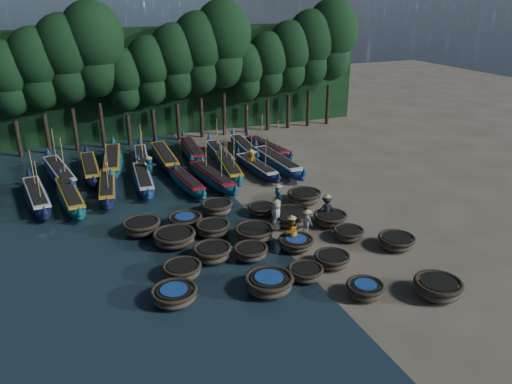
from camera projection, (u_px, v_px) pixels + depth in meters
name	position (u px, v px, depth m)	size (l,w,h in m)	color
ground	(259.00, 223.00, 30.36)	(120.00, 120.00, 0.00)	gray
foliage_wall	(166.00, 81.00, 48.64)	(40.00, 3.00, 10.00)	black
coracle_3	(365.00, 289.00, 22.86)	(1.79, 1.79, 0.71)	brown
coracle_4	(438.00, 288.00, 22.86)	(2.67, 2.67, 0.85)	brown
coracle_5	(174.00, 295.00, 22.47)	(2.57, 2.57, 0.71)	brown
coracle_6	(269.00, 283.00, 23.23)	(2.84, 2.84, 0.83)	brown
coracle_7	(305.00, 272.00, 24.32)	(2.09, 2.09, 0.65)	brown
coracle_8	(332.00, 260.00, 25.44)	(2.08, 2.08, 0.69)	brown
coracle_9	(397.00, 241.00, 27.25)	(2.16, 2.16, 0.72)	brown
coracle_10	(182.00, 270.00, 24.46)	(2.30, 2.30, 0.72)	brown
coracle_11	(212.00, 253.00, 25.97)	(2.44, 2.44, 0.82)	brown
coracle_12	(251.00, 252.00, 26.13)	(1.84, 1.84, 0.73)	brown
coracle_13	(296.00, 243.00, 27.18)	(2.01, 2.01, 0.65)	brown
coracle_14	(349.00, 233.00, 28.26)	(1.76, 1.76, 0.65)	brown
coracle_15	(174.00, 238.00, 27.58)	(2.54, 2.54, 0.80)	brown
coracle_16	(213.00, 228.00, 28.68)	(2.24, 2.24, 0.79)	brown
coracle_17	(254.00, 233.00, 28.11)	(2.64, 2.64, 0.81)	brown
coracle_18	(291.00, 217.00, 30.09)	(2.50, 2.50, 0.84)	brown
coracle_19	(330.00, 219.00, 29.92)	(2.30, 2.30, 0.76)	brown
coracle_20	(141.00, 226.00, 28.82)	(2.64, 2.64, 0.85)	brown
coracle_21	(185.00, 220.00, 29.77)	(2.04, 2.04, 0.70)	brown
coracle_22	(217.00, 207.00, 31.44)	(2.42, 2.42, 0.80)	brown
coracle_23	(262.00, 209.00, 31.40)	(1.75, 1.75, 0.64)	brown
coracle_24	(304.00, 196.00, 33.17)	(2.29, 2.29, 0.78)	brown
long_boat_0	(37.00, 196.00, 32.87)	(2.36, 8.06, 3.45)	#0F1639
long_boat_1	(70.00, 197.00, 32.84)	(2.14, 8.04, 1.42)	#10565A
long_boat_2	(108.00, 187.00, 34.47)	(2.34, 7.81, 3.34)	#0F1639
long_boat_3	(143.00, 180.00, 35.92)	(1.98, 7.64, 1.35)	navy
long_boat_4	(186.00, 181.00, 35.67)	(1.90, 7.28, 1.29)	#10565A
long_boat_5	(212.00, 177.00, 36.31)	(2.34, 7.84, 3.35)	#10565A
long_boat_6	(229.00, 168.00, 38.30)	(2.45, 7.95, 3.41)	#10565A
long_boat_7	(256.00, 167.00, 38.50)	(1.78, 7.32, 3.12)	#0F1639
long_boat_8	(277.00, 162.00, 39.33)	(1.87, 8.74, 1.54)	navy
long_boat_9	(60.00, 173.00, 37.08)	(2.85, 8.53, 3.67)	navy
long_boat_10	(90.00, 169.00, 38.08)	(1.57, 8.15, 1.43)	#0F1639
long_boat_11	(113.00, 161.00, 39.51)	(2.88, 8.96, 1.59)	#10565A
long_boat_12	(142.00, 158.00, 40.54)	(2.19, 7.24, 3.10)	#0F1639
long_boat_13	(165.00, 157.00, 40.53)	(1.80, 8.69, 1.53)	#0F1639
long_boat_14	(192.00, 150.00, 42.43)	(1.95, 8.04, 1.42)	#10565A
long_boat_15	(220.00, 154.00, 41.71)	(1.77, 7.60, 3.23)	navy
long_boat_16	(244.00, 147.00, 43.36)	(1.90, 7.71, 1.36)	#10565A
long_boat_17	(267.00, 148.00, 43.22)	(2.34, 7.60, 3.26)	#0F1639
fisherman_0	(276.00, 214.00, 29.27)	(0.90, 1.05, 2.01)	beige
fisherman_1	(278.00, 196.00, 31.92)	(0.57, 0.71, 1.88)	#175762
fisherman_2	(291.00, 231.00, 27.28)	(0.98, 0.83, 1.98)	orange
fisherman_3	(327.00, 208.00, 30.18)	(1.28, 1.00, 1.94)	black
fisherman_4	(307.00, 222.00, 28.64)	(0.60, 0.94, 1.70)	beige
fisherman_5	(150.00, 168.00, 37.25)	(1.34, 1.54, 1.88)	#175762
fisherman_6	(251.00, 160.00, 38.68)	(0.96, 1.02, 1.95)	orange
tree_1	(7.00, 78.00, 40.17)	(4.09, 4.09, 9.65)	black
tree_2	(36.00, 68.00, 40.74)	(4.51, 4.51, 10.63)	black
tree_3	(65.00, 58.00, 41.30)	(4.92, 4.92, 11.60)	black
tree_4	(93.00, 48.00, 41.86)	(5.34, 5.34, 12.58)	black
tree_5	(124.00, 79.00, 43.69)	(3.68, 3.68, 8.68)	black
tree_6	(150.00, 70.00, 44.25)	(4.09, 4.09, 9.65)	black
tree_7	(174.00, 61.00, 44.81)	(4.51, 4.51, 10.63)	black
tree_8	(199.00, 52.00, 45.38)	(4.92, 4.92, 11.60)	black
tree_9	(223.00, 43.00, 45.94)	(5.34, 5.34, 12.58)	black
tree_10	(246.00, 72.00, 47.76)	(3.68, 3.68, 8.68)	black
tree_11	(268.00, 63.00, 48.33)	(4.09, 4.09, 9.65)	black
tree_12	(289.00, 55.00, 48.89)	(4.51, 4.51, 10.63)	black
tree_13	(310.00, 47.00, 49.45)	(4.92, 4.92, 11.60)	black
tree_14	(331.00, 39.00, 50.02)	(5.34, 5.34, 12.58)	black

